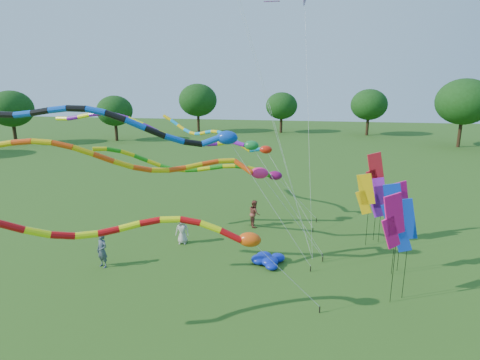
% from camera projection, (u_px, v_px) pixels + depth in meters
% --- Properties ---
extents(ground, '(160.00, 160.00, 0.00)m').
position_uv_depth(ground, '(256.00, 300.00, 17.98)').
color(ground, '#215215').
rests_on(ground, ground).
extents(tree_ring, '(117.33, 120.04, 9.71)m').
position_uv_depth(tree_ring, '(131.00, 172.00, 18.63)').
color(tree_ring, '#382314').
rests_on(tree_ring, ground).
extents(tube_kite_red, '(12.85, 5.23, 6.28)m').
position_uv_depth(tube_kite_red, '(142.00, 230.00, 14.79)').
color(tube_kite_red, black).
rests_on(tube_kite_red, ground).
extents(tube_kite_orange, '(14.01, 5.64, 7.74)m').
position_uv_depth(tube_kite_orange, '(170.00, 163.00, 18.81)').
color(tube_kite_orange, black).
rests_on(tube_kite_orange, ground).
extents(tube_kite_purple, '(14.77, 1.29, 8.52)m').
position_uv_depth(tube_kite_purple, '(173.00, 133.00, 21.33)').
color(tube_kite_purple, black).
rests_on(tube_kite_purple, ground).
extents(tube_kite_blue, '(15.48, 3.61, 9.18)m').
position_uv_depth(tube_kite_blue, '(131.00, 126.00, 17.95)').
color(tube_kite_blue, black).
rests_on(tube_kite_blue, ground).
extents(tube_kite_cyan, '(11.61, 5.62, 7.33)m').
position_uv_depth(tube_kite_cyan, '(223.00, 138.00, 28.20)').
color(tube_kite_cyan, black).
rests_on(tube_kite_cyan, ground).
extents(tube_kite_green, '(13.33, 4.66, 6.24)m').
position_uv_depth(tube_kite_green, '(212.00, 167.00, 25.57)').
color(tube_kite_green, black).
rests_on(tube_kite_green, ground).
extents(banner_pole_red, '(1.15, 0.35, 5.51)m').
position_uv_depth(banner_pole_red, '(375.00, 173.00, 23.54)').
color(banner_pole_red, black).
rests_on(banner_pole_red, ground).
extents(banner_pole_orange, '(1.16, 0.26, 4.40)m').
position_uv_depth(banner_pole_orange, '(365.00, 194.00, 23.16)').
color(banner_pole_orange, black).
rests_on(banner_pole_orange, ground).
extents(banner_pole_violet, '(1.16, 0.27, 4.05)m').
position_uv_depth(banner_pole_violet, '(378.00, 198.00, 23.70)').
color(banner_pole_violet, black).
rests_on(banner_pole_violet, ground).
extents(banner_pole_blue_b, '(1.16, 0.22, 4.78)m').
position_uv_depth(banner_pole_blue_b, '(393.00, 208.00, 19.53)').
color(banner_pole_blue_b, black).
rests_on(banner_pole_blue_b, ground).
extents(banner_pole_blue_a, '(1.16, 0.28, 4.70)m').
position_uv_depth(banner_pole_blue_a, '(404.00, 226.00, 17.37)').
color(banner_pole_blue_a, black).
rests_on(banner_pole_blue_a, ground).
extents(banner_pole_magenta_b, '(1.13, 0.45, 4.81)m').
position_uv_depth(banner_pole_magenta_b, '(399.00, 205.00, 19.77)').
color(banner_pole_magenta_b, black).
rests_on(banner_pole_magenta_b, ground).
extents(banner_pole_magenta_a, '(1.09, 0.55, 5.08)m').
position_uv_depth(banner_pole_magenta_a, '(393.00, 221.00, 16.78)').
color(banner_pole_magenta_a, black).
rests_on(banner_pole_magenta_a, ground).
extents(blue_nylon_heap, '(1.73, 1.79, 0.55)m').
position_uv_depth(blue_nylon_heap, '(267.00, 260.00, 21.38)').
color(blue_nylon_heap, '#0D23AB').
rests_on(blue_nylon_heap, ground).
extents(person_a, '(0.84, 0.59, 1.63)m').
position_uv_depth(person_a, '(182.00, 230.00, 23.94)').
color(person_a, '#B8B2A6').
rests_on(person_a, ground).
extents(person_b, '(0.79, 0.67, 1.85)m').
position_uv_depth(person_b, '(102.00, 250.00, 20.90)').
color(person_b, '#3E4957').
rests_on(person_b, ground).
extents(person_c, '(0.94, 1.06, 1.81)m').
position_uv_depth(person_c, '(254.00, 213.00, 26.72)').
color(person_c, brown).
rests_on(person_c, ground).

